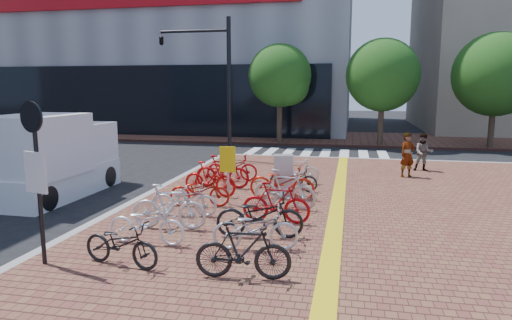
% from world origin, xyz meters
% --- Properties ---
extents(ground, '(120.00, 120.00, 0.00)m').
position_xyz_m(ground, '(0.00, 0.00, 0.00)').
color(ground, black).
rests_on(ground, ground).
extents(kerb_north, '(14.00, 0.25, 0.15)m').
position_xyz_m(kerb_north, '(3.00, 12.00, 0.08)').
color(kerb_north, gray).
rests_on(kerb_north, ground).
extents(far_sidewalk, '(70.00, 8.00, 0.15)m').
position_xyz_m(far_sidewalk, '(0.00, 21.00, 0.07)').
color(far_sidewalk, brown).
rests_on(far_sidewalk, ground).
extents(crosswalk, '(7.50, 4.00, 0.01)m').
position_xyz_m(crosswalk, '(0.50, 14.00, 0.01)').
color(crosswalk, silver).
rests_on(crosswalk, ground).
extents(street_trees, '(16.20, 4.60, 6.35)m').
position_xyz_m(street_trees, '(5.04, 17.45, 4.10)').
color(street_trees, '#38281E').
rests_on(street_trees, far_sidewalk).
extents(bike_0, '(1.74, 0.88, 0.87)m').
position_xyz_m(bike_0, '(-1.89, -2.54, 0.59)').
color(bike_0, black).
rests_on(bike_0, sidewalk).
extents(bike_1, '(1.75, 0.62, 0.92)m').
position_xyz_m(bike_1, '(-1.94, -1.31, 0.61)').
color(bike_1, white).
rests_on(bike_1, sidewalk).
extents(bike_2, '(1.86, 0.66, 1.09)m').
position_xyz_m(bike_2, '(-1.89, -0.21, 0.70)').
color(bike_2, silver).
rests_on(bike_2, sidewalk).
extents(bike_3, '(1.77, 0.76, 0.90)m').
position_xyz_m(bike_3, '(-1.92, 0.94, 0.60)').
color(bike_3, silver).
rests_on(bike_3, sidewalk).
extents(bike_4, '(1.79, 0.82, 0.90)m').
position_xyz_m(bike_4, '(-1.85, 1.94, 0.60)').
color(bike_4, '#A6150B').
rests_on(bike_4, sidewalk).
extents(bike_5, '(1.86, 0.86, 1.08)m').
position_xyz_m(bike_5, '(-1.96, 3.24, 0.69)').
color(bike_5, red).
rests_on(bike_5, sidewalk).
extents(bike_6, '(1.86, 0.56, 1.11)m').
position_xyz_m(bike_6, '(-1.89, 4.40, 0.71)').
color(bike_6, '#A70B10').
rests_on(bike_6, sidewalk).
extents(bike_7, '(1.90, 0.84, 0.97)m').
position_xyz_m(bike_7, '(-1.88, 5.66, 0.63)').
color(bike_7, red).
rests_on(bike_7, sidewalk).
extents(bike_8, '(1.76, 0.66, 1.03)m').
position_xyz_m(bike_8, '(0.52, -2.65, 0.67)').
color(bike_8, black).
rests_on(bike_8, sidewalk).
extents(bike_9, '(1.88, 0.95, 0.94)m').
position_xyz_m(bike_9, '(0.43, -1.18, 0.62)').
color(bike_9, silver).
rests_on(bike_9, sidewalk).
extents(bike_10, '(2.05, 0.97, 1.04)m').
position_xyz_m(bike_10, '(0.36, -0.37, 0.67)').
color(bike_10, black).
rests_on(bike_10, sidewalk).
extents(bike_11, '(1.73, 0.51, 1.03)m').
position_xyz_m(bike_11, '(0.54, 0.81, 0.67)').
color(bike_11, '#A20B0F').
rests_on(bike_11, sidewalk).
extents(bike_12, '(1.90, 0.88, 1.10)m').
position_xyz_m(bike_12, '(0.54, 2.24, 0.70)').
color(bike_12, '#B8B7BD').
rests_on(bike_12, sidewalk).
extents(bike_13, '(2.01, 0.74, 1.05)m').
position_xyz_m(bike_13, '(0.31, 3.29, 0.67)').
color(bike_13, '#B51D0C').
rests_on(bike_13, sidewalk).
extents(bike_14, '(1.61, 0.62, 0.83)m').
position_xyz_m(bike_14, '(0.51, 4.41, 0.57)').
color(bike_14, black).
rests_on(bike_14, sidewalk).
extents(bike_15, '(1.60, 0.52, 0.95)m').
position_xyz_m(bike_15, '(0.50, 5.61, 0.63)').
color(bike_15, silver).
rests_on(bike_15, sidewalk).
extents(pedestrian_a, '(0.73, 0.65, 1.68)m').
position_xyz_m(pedestrian_a, '(4.43, 7.66, 0.99)').
color(pedestrian_a, gray).
rests_on(pedestrian_a, sidewalk).
extents(pedestrian_b, '(0.76, 0.61, 1.52)m').
position_xyz_m(pedestrian_b, '(5.21, 9.11, 0.91)').
color(pedestrian_b, '#4C5260').
rests_on(pedestrian_b, sidewalk).
extents(utility_box, '(0.66, 0.53, 1.30)m').
position_xyz_m(utility_box, '(0.30, 3.64, 0.80)').
color(utility_box, '#BBBAC0').
rests_on(utility_box, sidewalk).
extents(yellow_sign, '(0.46, 0.11, 1.71)m').
position_xyz_m(yellow_sign, '(-1.10, 2.26, 1.33)').
color(yellow_sign, '#B7B7BC').
rests_on(yellow_sign, sidewalk).
extents(notice_sign, '(0.57, 0.21, 3.13)m').
position_xyz_m(notice_sign, '(-3.40, -2.80, 2.12)').
color(notice_sign, black).
rests_on(notice_sign, sidewalk).
extents(traffic_light_pole, '(3.48, 1.34, 6.48)m').
position_xyz_m(traffic_light_pole, '(-4.71, 10.28, 4.62)').
color(traffic_light_pole, black).
rests_on(traffic_light_pole, sidewalk).
extents(box_truck, '(2.10, 4.68, 2.69)m').
position_xyz_m(box_truck, '(-7.03, 2.69, 1.27)').
color(box_truck, white).
rests_on(box_truck, ground).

